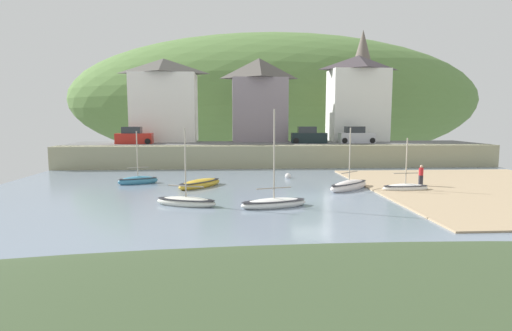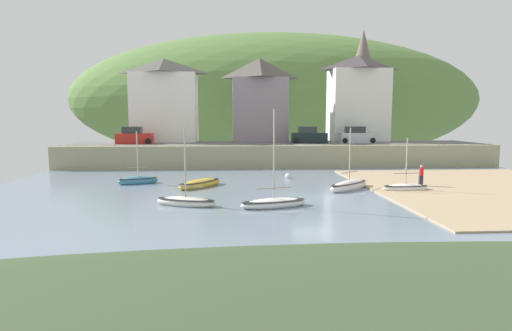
# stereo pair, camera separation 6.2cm
# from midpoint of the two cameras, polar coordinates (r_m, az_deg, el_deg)

# --- Properties ---
(ground) EXTENTS (48.00, 41.00, 0.61)m
(ground) POSITION_cam_midpoint_polar(r_m,az_deg,el_deg) (19.19, 17.47, -9.27)
(ground) COLOR gray
(quay_seawall) EXTENTS (48.00, 9.40, 2.40)m
(quay_seawall) POSITION_cam_midpoint_polar(r_m,az_deg,el_deg) (44.75, 3.29, 1.56)
(quay_seawall) COLOR gray
(quay_seawall) RESTS_ON ground
(hillside_backdrop) EXTENTS (80.00, 44.00, 25.18)m
(hillside_backdrop) POSITION_cam_midpoint_polar(r_m,az_deg,el_deg) (82.53, 2.77, 9.08)
(hillside_backdrop) COLOR #597F40
(hillside_backdrop) RESTS_ON ground
(waterfront_building_left) EXTENTS (8.16, 5.30, 10.25)m
(waterfront_building_left) POSITION_cam_midpoint_polar(r_m,az_deg,el_deg) (52.64, -12.75, 8.97)
(waterfront_building_left) COLOR white
(waterfront_building_left) RESTS_ON ground
(waterfront_building_centre) EXTENTS (7.07, 5.63, 10.39)m
(waterfront_building_centre) POSITION_cam_midpoint_polar(r_m,az_deg,el_deg) (52.13, 0.40, 9.26)
(waterfront_building_centre) COLOR gray
(waterfront_building_centre) RESTS_ON ground
(waterfront_building_right) EXTENTS (7.43, 5.05, 10.85)m
(waterfront_building_right) POSITION_cam_midpoint_polar(r_m,az_deg,el_deg) (54.53, 14.02, 9.18)
(waterfront_building_right) COLOR silver
(waterfront_building_right) RESTS_ON ground
(church_with_spire) EXTENTS (3.00, 3.00, 14.91)m
(church_with_spire) POSITION_cam_midpoint_polar(r_m,az_deg,el_deg) (59.02, 14.57, 11.09)
(church_with_spire) COLOR tan
(church_with_spire) RESTS_ON ground
(dinghy_open_wooden) EXTENTS (3.80, 4.24, 0.79)m
(dinghy_open_wooden) POSITION_cam_midpoint_polar(r_m,az_deg,el_deg) (31.95, -7.92, -2.56)
(dinghy_open_wooden) COLOR gold
(dinghy_open_wooden) RESTS_ON ground
(sailboat_blue_trim) EXTENTS (4.10, 3.70, 4.84)m
(sailboat_blue_trim) POSITION_cam_midpoint_polar(r_m,az_deg,el_deg) (31.23, 12.85, -2.78)
(sailboat_blue_trim) COLOR white
(sailboat_blue_trim) RESTS_ON ground
(motorboat_with_cabin) EXTENTS (4.08, 2.46, 4.90)m
(motorboat_with_cabin) POSITION_cam_midpoint_polar(r_m,az_deg,el_deg) (25.40, -9.85, -4.99)
(motorboat_with_cabin) COLOR silver
(motorboat_with_cabin) RESTS_ON ground
(sailboat_far_left) EXTENTS (4.35, 2.34, 6.02)m
(sailboat_far_left) POSITION_cam_midpoint_polar(r_m,az_deg,el_deg) (24.62, 2.45, -5.25)
(sailboat_far_left) COLOR white
(sailboat_far_left) RESTS_ON ground
(rowboat_small_beached) EXTENTS (3.52, 1.14, 4.04)m
(rowboat_small_beached) POSITION_cam_midpoint_polar(r_m,az_deg,el_deg) (31.93, 20.15, -2.92)
(rowboat_small_beached) COLOR white
(rowboat_small_beached) RESTS_ON ground
(sailboat_nearest_shore) EXTENTS (3.33, 2.10, 4.47)m
(sailboat_nearest_shore) POSITION_cam_midpoint_polar(r_m,az_deg,el_deg) (34.54, -16.26, -2.02)
(sailboat_nearest_shore) COLOR teal
(sailboat_nearest_shore) RESTS_ON ground
(parked_car_near_slipway) EXTENTS (4.17, 1.89, 1.95)m
(parked_car_near_slipway) POSITION_cam_midpoint_polar(r_m,az_deg,el_deg) (48.76, -16.78, 3.88)
(parked_car_near_slipway) COLOR #AE221A
(parked_car_near_slipway) RESTS_ON ground
(parked_car_by_wall) EXTENTS (4.20, 1.95, 1.95)m
(parked_car_by_wall) POSITION_cam_midpoint_polar(r_m,az_deg,el_deg) (48.38, 7.32, 4.09)
(parked_car_by_wall) COLOR black
(parked_car_by_wall) RESTS_ON ground
(parked_car_end_of_row) EXTENTS (4.10, 1.82, 1.95)m
(parked_car_end_of_row) POSITION_cam_midpoint_polar(r_m,az_deg,el_deg) (49.78, 13.81, 4.02)
(parked_car_end_of_row) COLOR #B5B7C0
(parked_car_end_of_row) RESTS_ON ground
(person_near_water) EXTENTS (0.34, 0.34, 1.62)m
(person_near_water) POSITION_cam_midpoint_polar(r_m,az_deg,el_deg) (34.03, 22.07, -1.17)
(person_near_water) COLOR #282833
(person_near_water) RESTS_ON ground
(mooring_buoy) EXTENTS (0.55, 0.55, 0.55)m
(mooring_buoy) POSITION_cam_midpoint_polar(r_m,az_deg,el_deg) (36.45, 4.46, -1.51)
(mooring_buoy) COLOR silver
(mooring_buoy) RESTS_ON ground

